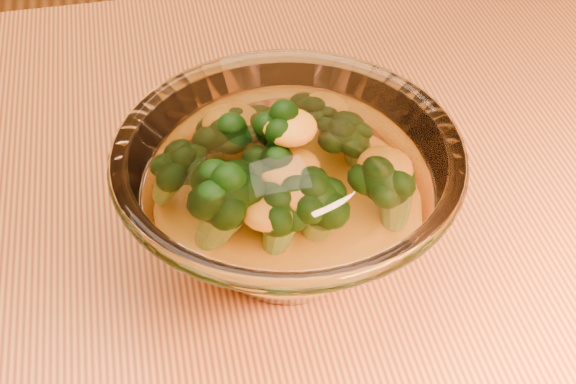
% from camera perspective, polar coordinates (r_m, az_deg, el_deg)
% --- Properties ---
extents(table, '(1.20, 0.80, 0.75)m').
position_cam_1_polar(table, '(0.71, 4.89, -8.55)').
color(table, '#CA883C').
rests_on(table, ground).
extents(glass_bowl, '(0.25, 0.25, 0.11)m').
position_cam_1_polar(glass_bowl, '(0.58, 0.00, -0.38)').
color(glass_bowl, white).
rests_on(glass_bowl, table).
extents(cheese_sauce, '(0.14, 0.14, 0.04)m').
position_cam_1_polar(cheese_sauce, '(0.59, 0.00, -1.98)').
color(cheese_sauce, orange).
rests_on(cheese_sauce, glass_bowl).
extents(broccoli_heap, '(0.17, 0.14, 0.08)m').
position_cam_1_polar(broccoli_heap, '(0.57, -0.75, 1.37)').
color(broccoli_heap, black).
rests_on(broccoli_heap, cheese_sauce).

